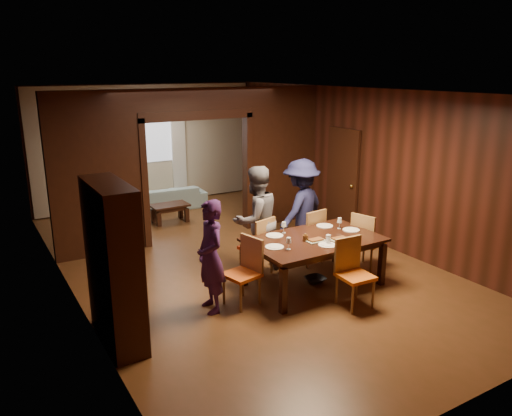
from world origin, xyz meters
TOP-DOWN VIEW (x-y plane):
  - floor at (0.00, 0.00)m, footprint 9.00×9.00m
  - ceiling at (0.00, 0.00)m, footprint 5.50×9.00m
  - room_walls at (0.00, 1.89)m, footprint 5.52×9.01m
  - person_purple at (-1.19, -1.37)m, footprint 0.43×0.61m
  - person_grey at (0.04, -0.51)m, footprint 0.94×0.78m
  - person_navy at (1.05, -0.36)m, footprint 1.30×1.03m
  - sofa at (0.19, 3.85)m, footprint 1.85×0.84m
  - serving_bowl at (0.62, -1.37)m, footprint 0.32×0.32m
  - dining_table at (0.52, -1.43)m, footprint 1.99×1.24m
  - coffee_table at (-0.17, 2.79)m, footprint 0.80×0.50m
  - chair_left at (-0.75, -1.44)m, footprint 0.53×0.53m
  - chair_right at (1.71, -1.35)m, footprint 0.54×0.54m
  - chair_far_l at (-0.01, -0.60)m, footprint 0.54×0.54m
  - chair_far_r at (0.99, -0.64)m, footprint 0.49×0.49m
  - chair_near at (0.58, -2.31)m, footprint 0.46×0.46m
  - hutch at (-2.53, -1.50)m, footprint 0.40×1.20m
  - door_right at (2.70, 0.50)m, footprint 0.06×0.90m
  - window_far at (0.00, 4.44)m, footprint 1.20×0.03m
  - curtain_left at (-0.75, 4.40)m, footprint 0.35×0.06m
  - curtain_right at (0.75, 4.40)m, footprint 0.35×0.06m
  - plate_left at (-0.21, -1.45)m, footprint 0.27×0.27m
  - plate_far_l at (0.07, -1.02)m, footprint 0.27×0.27m
  - plate_far_r at (1.04, -1.03)m, footprint 0.27×0.27m
  - plate_right at (1.27, -1.42)m, footprint 0.27×0.27m
  - plate_near at (0.50, -1.78)m, footprint 0.27×0.27m
  - platter_a at (0.46, -1.54)m, footprint 0.30×0.20m
  - platter_b at (0.80, -1.68)m, footprint 0.30×0.20m
  - wineglass_left at (-0.09, -1.62)m, footprint 0.08×0.08m
  - wineglass_far at (0.27, -0.98)m, footprint 0.08×0.08m
  - wineglass_right at (1.16, -1.25)m, footprint 0.08×0.08m
  - tumbler at (0.55, -1.73)m, footprint 0.07×0.07m
  - condiment_jar at (0.34, -1.45)m, footprint 0.08×0.08m

SIDE VIEW (x-z plane):
  - floor at x=0.00m, z-range 0.00..0.00m
  - coffee_table at x=-0.17m, z-range 0.00..0.40m
  - sofa at x=0.19m, z-range 0.00..0.53m
  - dining_table at x=0.52m, z-range 0.00..0.76m
  - chair_left at x=-0.75m, z-range 0.00..0.97m
  - chair_right at x=1.71m, z-range 0.00..0.97m
  - chair_far_l at x=-0.01m, z-range 0.00..0.97m
  - chair_far_r at x=0.99m, z-range 0.00..0.97m
  - chair_near at x=0.58m, z-range 0.00..0.97m
  - plate_left at x=-0.21m, z-range 0.76..0.77m
  - plate_far_l at x=0.07m, z-range 0.76..0.77m
  - plate_far_r at x=1.04m, z-range 0.76..0.77m
  - plate_right at x=1.27m, z-range 0.76..0.77m
  - plate_near at x=0.50m, z-range 0.76..0.77m
  - platter_a at x=0.46m, z-range 0.76..0.80m
  - platter_b at x=0.80m, z-range 0.76..0.80m
  - person_purple at x=-1.19m, z-range 0.00..1.58m
  - serving_bowl at x=0.62m, z-range 0.76..0.84m
  - condiment_jar at x=0.34m, z-range 0.76..0.87m
  - tumbler at x=0.55m, z-range 0.76..0.90m
  - wineglass_left at x=-0.09m, z-range 0.76..0.94m
  - wineglass_far at x=0.27m, z-range 0.76..0.94m
  - wineglass_right at x=1.16m, z-range 0.76..0.94m
  - person_navy at x=1.05m, z-range 0.00..1.76m
  - person_grey at x=0.04m, z-range 0.00..1.77m
  - hutch at x=-2.53m, z-range 0.00..2.00m
  - door_right at x=2.70m, z-range 0.00..2.10m
  - curtain_left at x=-0.75m, z-range 0.05..2.45m
  - curtain_right at x=0.75m, z-range 0.05..2.45m
  - room_walls at x=0.00m, z-range 0.06..2.96m
  - window_far at x=0.00m, z-range 1.05..2.35m
  - ceiling at x=0.00m, z-range 2.89..2.91m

